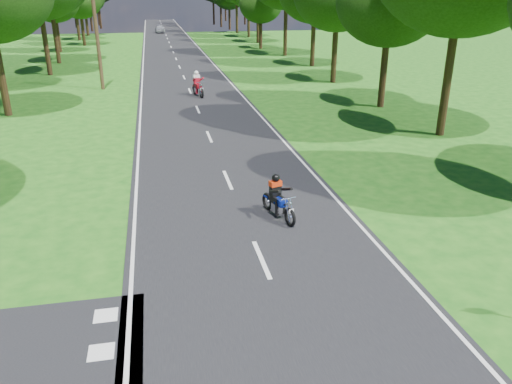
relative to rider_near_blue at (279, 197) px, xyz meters
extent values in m
plane|color=#185313|center=(-1.05, -4.44, -0.70)|extent=(160.00, 160.00, 0.00)
cube|color=black|center=(-1.05, 45.56, -0.69)|extent=(7.00, 140.00, 0.02)
cube|color=silver|center=(-1.05, -2.44, -0.68)|extent=(0.12, 2.00, 0.01)
cube|color=silver|center=(-1.05, 3.56, -0.68)|extent=(0.12, 2.00, 0.01)
cube|color=silver|center=(-1.05, 9.56, -0.68)|extent=(0.12, 2.00, 0.01)
cube|color=silver|center=(-1.05, 15.56, -0.68)|extent=(0.12, 2.00, 0.01)
cube|color=silver|center=(-1.05, 21.56, -0.68)|extent=(0.12, 2.00, 0.01)
cube|color=silver|center=(-1.05, 27.56, -0.68)|extent=(0.12, 2.00, 0.01)
cube|color=silver|center=(-1.05, 33.56, -0.68)|extent=(0.12, 2.00, 0.01)
cube|color=silver|center=(-1.05, 39.56, -0.68)|extent=(0.12, 2.00, 0.01)
cube|color=silver|center=(-1.05, 45.56, -0.68)|extent=(0.12, 2.00, 0.01)
cube|color=silver|center=(-1.05, 51.56, -0.68)|extent=(0.12, 2.00, 0.01)
cube|color=silver|center=(-1.05, 57.56, -0.68)|extent=(0.12, 2.00, 0.01)
cube|color=silver|center=(-1.05, 63.56, -0.68)|extent=(0.12, 2.00, 0.01)
cube|color=silver|center=(-1.05, 69.56, -0.68)|extent=(0.12, 2.00, 0.01)
cube|color=silver|center=(-1.05, 75.56, -0.68)|extent=(0.12, 2.00, 0.01)
cube|color=silver|center=(-1.05, 81.56, -0.68)|extent=(0.12, 2.00, 0.01)
cube|color=silver|center=(-1.05, 87.56, -0.68)|extent=(0.12, 2.00, 0.01)
cube|color=silver|center=(-1.05, 93.56, -0.68)|extent=(0.12, 2.00, 0.01)
cube|color=silver|center=(-1.05, 99.56, -0.68)|extent=(0.12, 2.00, 0.01)
cube|color=silver|center=(-1.05, 105.56, -0.68)|extent=(0.12, 2.00, 0.01)
cube|color=silver|center=(-1.05, 111.56, -0.68)|extent=(0.12, 2.00, 0.01)
cube|color=silver|center=(-4.35, 45.56, -0.68)|extent=(0.10, 140.00, 0.01)
cube|color=silver|center=(2.25, 45.56, -0.68)|extent=(0.10, 140.00, 0.01)
cube|color=silver|center=(-4.85, -5.34, -0.68)|extent=(0.50, 0.50, 0.01)
cube|color=silver|center=(-4.85, -4.14, -0.68)|extent=(0.50, 0.50, 0.01)
cylinder|color=black|center=(-11.62, 16.32, 1.26)|extent=(0.40, 0.40, 3.91)
cylinder|color=black|center=(-11.87, 31.16, 1.46)|extent=(0.40, 0.40, 4.32)
cylinder|color=black|center=(-12.30, 38.65, 1.50)|extent=(0.40, 0.40, 4.40)
cylinder|color=black|center=(-13.65, 48.34, 0.90)|extent=(0.40, 0.40, 3.20)
ellipsoid|color=#17320B|center=(-13.65, 48.34, 4.84)|extent=(5.60, 5.60, 4.76)
cylinder|color=black|center=(-11.80, 55.71, 0.91)|extent=(0.40, 0.40, 3.22)
cylinder|color=black|center=(-13.34, 63.47, 1.10)|extent=(0.40, 0.40, 3.61)
cylinder|color=black|center=(-12.99, 71.30, 0.63)|extent=(0.40, 0.40, 2.67)
ellipsoid|color=#17320B|center=(-12.99, 71.30, 3.92)|extent=(4.67, 4.67, 3.97)
cylinder|color=black|center=(-13.22, 80.46, 0.84)|extent=(0.40, 0.40, 3.09)
cylinder|color=black|center=(-12.28, 86.97, 1.54)|extent=(0.40, 0.40, 4.48)
cylinder|color=black|center=(-13.33, 95.95, 1.35)|extent=(0.40, 0.40, 4.09)
cylinder|color=black|center=(10.02, 7.76, 1.58)|extent=(0.40, 0.40, 4.56)
cylinder|color=black|center=(9.88, 14.25, 1.05)|extent=(0.40, 0.40, 3.49)
ellipsoid|color=#17320B|center=(9.88, 14.25, 5.35)|extent=(6.12, 6.12, 5.20)
cylinder|color=black|center=(10.02, 23.14, 1.14)|extent=(0.40, 0.40, 3.69)
cylinder|color=black|center=(11.12, 31.97, 1.17)|extent=(0.40, 0.40, 3.74)
cylinder|color=black|center=(10.67, 40.28, 1.62)|extent=(0.40, 0.40, 4.64)
cylinder|color=black|center=(9.50, 47.48, 0.75)|extent=(0.40, 0.40, 2.91)
ellipsoid|color=#17320B|center=(9.50, 47.48, 4.33)|extent=(5.09, 5.09, 4.33)
cylinder|color=black|center=(10.72, 54.96, 1.24)|extent=(0.40, 0.40, 3.88)
cylinder|color=black|center=(11.05, 63.43, 1.39)|extent=(0.40, 0.40, 4.18)
cylinder|color=black|center=(10.75, 72.39, 1.61)|extent=(0.40, 0.40, 4.63)
cylinder|color=black|center=(10.64, 79.67, 0.98)|extent=(0.40, 0.40, 3.36)
cylinder|color=black|center=(10.09, 86.90, 1.34)|extent=(0.40, 0.40, 4.09)
cylinder|color=black|center=(9.64, 94.66, 1.54)|extent=(0.40, 0.40, 4.48)
cylinder|color=black|center=(-15.05, 105.56, 1.22)|extent=(0.40, 0.40, 3.84)
cylinder|color=black|center=(13.95, 107.56, 1.38)|extent=(0.40, 0.40, 4.16)
cylinder|color=black|center=(-17.05, 90.56, 1.06)|extent=(0.40, 0.40, 3.52)
cylinder|color=black|center=(15.95, 93.56, 1.54)|extent=(0.40, 0.40, 4.48)
cylinder|color=#382616|center=(-7.05, 23.56, 3.30)|extent=(0.26, 0.26, 8.00)
imported|color=#ADB0B4|center=(-1.84, 74.57, -0.05)|extent=(1.62, 3.78, 1.27)
camera|label=1|loc=(-3.45, -13.57, 5.82)|focal=35.00mm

